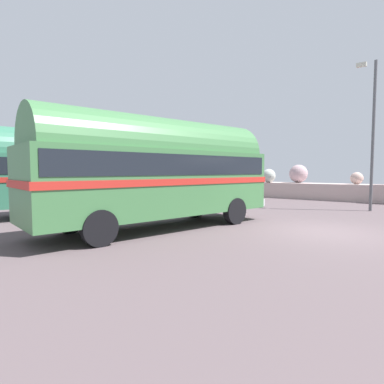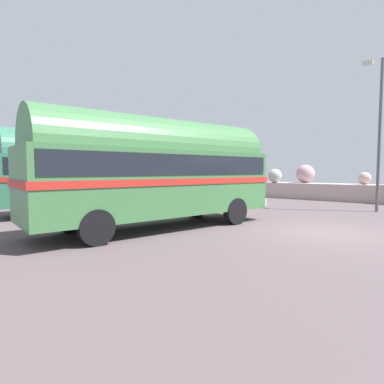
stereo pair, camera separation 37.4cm
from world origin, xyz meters
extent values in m
cube|color=#57494D|center=(0.00, 0.00, 0.01)|extent=(32.00, 26.00, 0.02)
cube|color=#BEA5A0|center=(0.00, 11.80, 0.55)|extent=(31.36, 1.80, 1.10)
cube|color=#B9B293|center=(-12.64, 11.39, 1.73)|extent=(1.44, 1.18, 1.25)
cube|color=#C3A994|center=(-10.53, 11.99, 1.73)|extent=(1.53, 1.61, 1.26)
sphere|color=#ADB6AC|center=(-6.78, 11.27, 1.59)|extent=(0.99, 0.99, 0.99)
sphere|color=#B2939A|center=(-4.90, 12.17, 1.74)|extent=(1.29, 1.29, 1.29)
sphere|color=#C6A59A|center=(-1.07, 11.79, 1.49)|extent=(0.77, 0.77, 0.77)
cylinder|color=black|center=(-5.17, 0.03, 0.50)|extent=(0.48, 1.00, 0.96)
cylinder|color=black|center=(-3.02, -0.44, 0.50)|extent=(0.48, 1.00, 0.96)
cylinder|color=black|center=(-6.28, -5.06, 0.50)|extent=(0.48, 1.00, 0.96)
cylinder|color=black|center=(-4.12, -5.53, 0.50)|extent=(0.48, 1.00, 0.96)
cube|color=#407744|center=(-4.65, -2.75, 1.57)|extent=(4.13, 8.72, 2.10)
cylinder|color=#407744|center=(-4.65, -2.75, 2.62)|extent=(3.86, 8.35, 2.20)
cube|color=red|center=(-4.65, -2.75, 1.63)|extent=(4.19, 8.81, 0.20)
cube|color=black|center=(-4.65, -2.75, 2.15)|extent=(4.09, 8.40, 0.64)
cube|color=silver|center=(-3.74, 1.42, 0.70)|extent=(2.26, 0.64, 0.28)
cylinder|color=black|center=(-10.62, 1.40, 0.50)|extent=(0.49, 1.00, 0.96)
cylinder|color=black|center=(-8.47, 0.90, 0.50)|extent=(0.49, 1.00, 0.96)
cylinder|color=black|center=(-11.81, -3.67, 0.50)|extent=(0.49, 1.00, 0.96)
cylinder|color=black|center=(-9.66, -4.17, 0.50)|extent=(0.49, 1.00, 0.96)
cube|color=#327055|center=(-10.14, -1.39, 1.57)|extent=(4.26, 8.73, 2.10)
cylinder|color=#327055|center=(-10.14, -1.39, 2.62)|extent=(3.99, 8.35, 2.20)
cube|color=#B12920|center=(-10.14, -1.39, 1.63)|extent=(4.33, 8.82, 0.20)
cube|color=black|center=(-10.14, -1.39, 2.15)|extent=(4.22, 8.41, 0.64)
cube|color=silver|center=(-9.16, 2.77, 0.70)|extent=(2.26, 0.68, 0.28)
cylinder|color=#5B5B60|center=(0.39, 6.80, 3.58)|extent=(0.14, 0.14, 7.15)
cube|color=beige|center=(-0.22, 6.80, 7.05)|extent=(0.44, 0.24, 0.18)
camera|label=1|loc=(2.59, -10.46, 1.98)|focal=29.38mm
camera|label=2|loc=(2.88, -10.23, 1.98)|focal=29.38mm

